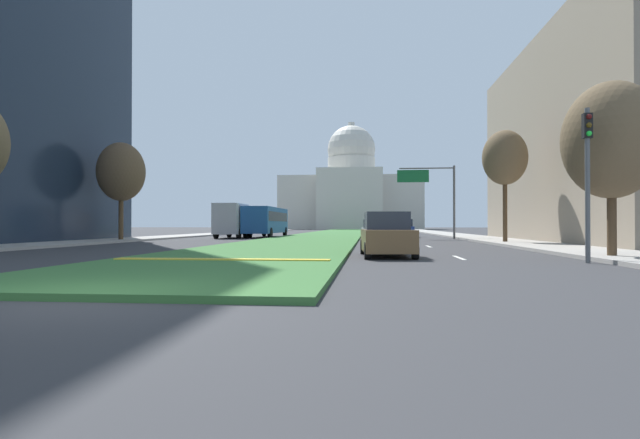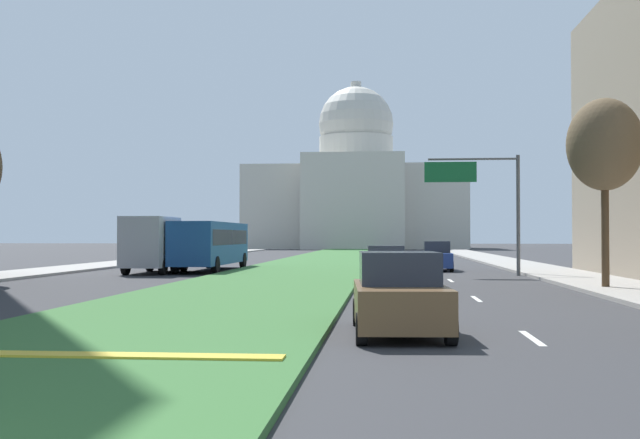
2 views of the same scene
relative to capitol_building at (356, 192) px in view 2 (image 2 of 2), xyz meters
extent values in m
plane|color=#333335|center=(0.00, -62.25, -9.51)|extent=(277.61, 277.61, 0.00)
cube|color=#386B33|center=(0.00, -68.56, -9.44)|extent=(7.89, 113.57, 0.14)
cube|color=gold|center=(0.00, -117.32, -9.35)|extent=(7.10, 0.50, 0.04)
cube|color=silver|center=(8.26, -113.32, -9.51)|extent=(0.16, 2.40, 0.01)
cube|color=silver|center=(8.26, -103.34, -9.51)|extent=(0.16, 2.40, 0.01)
cube|color=silver|center=(8.26, -92.76, -9.51)|extent=(0.16, 2.40, 0.01)
cube|color=silver|center=(8.26, -82.73, -9.51)|extent=(0.16, 2.40, 0.01)
cube|color=silver|center=(8.26, -75.84, -9.51)|extent=(0.16, 2.40, 0.01)
cube|color=silver|center=(8.26, -64.75, -9.51)|extent=(0.16, 2.40, 0.01)
cube|color=silver|center=(8.26, -51.90, -9.51)|extent=(0.16, 2.40, 0.01)
cube|color=#9E9991|center=(-14.57, -74.87, -9.43)|extent=(4.00, 113.57, 0.15)
cube|color=#9E9991|center=(14.57, -74.87, -9.43)|extent=(4.00, 113.57, 0.15)
cube|color=beige|center=(0.00, 0.84, -2.72)|extent=(36.24, 21.28, 13.58)
cube|color=beige|center=(0.00, -11.80, -2.04)|extent=(15.94, 4.00, 14.94)
cylinder|color=beige|center=(0.00, 0.84, 6.80)|extent=(12.58, 12.58, 5.45)
sphere|color=beige|center=(0.00, 0.84, 11.75)|extent=(12.75, 12.75, 12.75)
cylinder|color=beige|center=(0.00, 0.84, 17.49)|extent=(1.80, 1.80, 3.00)
cylinder|color=#515456|center=(12.27, -87.88, -6.26)|extent=(0.20, 0.20, 6.50)
cylinder|color=#515456|center=(9.87, -87.88, -3.21)|extent=(4.80, 0.12, 0.12)
cube|color=#146033|center=(8.67, -87.93, -3.91)|extent=(2.80, 0.08, 1.10)
cylinder|color=#4C3823|center=(13.79, -98.82, -7.09)|extent=(0.30, 0.30, 4.84)
ellipsoid|color=brown|center=(13.79, -98.82, -3.76)|extent=(2.92, 2.92, 3.66)
cube|color=brown|center=(5.50, -112.96, -8.86)|extent=(2.17, 4.33, 0.87)
cube|color=#282D38|center=(5.49, -112.79, -8.07)|extent=(1.80, 2.13, 0.71)
cylinder|color=black|center=(6.47, -114.57, -9.19)|extent=(0.26, 0.65, 0.64)
cylinder|color=black|center=(4.72, -114.68, -9.19)|extent=(0.26, 0.65, 0.64)
cylinder|color=black|center=(6.27, -111.25, -9.19)|extent=(0.26, 0.65, 0.64)
cylinder|color=black|center=(4.52, -111.36, -9.19)|extent=(0.26, 0.65, 0.64)
cube|color=#BCBCC1|center=(5.17, -93.19, -8.89)|extent=(2.10, 4.71, 0.80)
cube|color=#282D38|center=(5.16, -93.00, -8.16)|extent=(1.77, 2.29, 0.66)
cylinder|color=black|center=(6.12, -95.02, -9.19)|extent=(0.25, 0.65, 0.64)
cylinder|color=black|center=(4.36, -95.09, -9.19)|extent=(0.25, 0.65, 0.64)
cylinder|color=black|center=(5.97, -91.29, -9.19)|extent=(0.25, 0.65, 0.64)
cylinder|color=black|center=(4.21, -91.36, -9.19)|extent=(0.25, 0.65, 0.64)
cube|color=navy|center=(8.29, -82.24, -8.85)|extent=(1.89, 4.64, 0.87)
cube|color=#282D38|center=(8.29, -82.05, -8.06)|extent=(1.61, 2.25, 0.71)
cylinder|color=black|center=(9.03, -84.11, -9.19)|extent=(0.24, 0.65, 0.64)
cylinder|color=black|center=(7.44, -84.06, -9.19)|extent=(0.24, 0.65, 0.64)
cylinder|color=black|center=(9.14, -80.41, -9.19)|extent=(0.24, 0.65, 0.64)
cylinder|color=black|center=(7.54, -80.37, -9.19)|extent=(0.24, 0.65, 0.64)
cube|color=brown|center=(-8.00, -84.57, -8.06)|extent=(2.30, 2.00, 2.20)
cube|color=#B2B2B7|center=(-8.00, -87.77, -7.71)|extent=(2.30, 4.40, 2.80)
cylinder|color=black|center=(-9.05, -84.57, -9.06)|extent=(0.30, 0.90, 0.90)
cylinder|color=black|center=(-6.95, -84.57, -9.06)|extent=(0.30, 0.90, 0.90)
cylinder|color=black|center=(-9.05, -88.87, -9.06)|extent=(0.30, 0.90, 0.90)
cylinder|color=black|center=(-6.95, -88.87, -9.06)|extent=(0.30, 0.90, 0.90)
cube|color=#1E4C8C|center=(-5.50, -83.65, -7.81)|extent=(2.50, 11.00, 2.50)
cube|color=#232833|center=(-5.50, -83.65, -7.46)|extent=(2.52, 10.12, 0.90)
cylinder|color=black|center=(-6.65, -79.35, -9.01)|extent=(0.32, 1.00, 1.00)
cylinder|color=black|center=(-4.35, -79.35, -9.01)|extent=(0.32, 1.00, 1.00)
cylinder|color=black|center=(-6.65, -87.55, -9.01)|extent=(0.32, 1.00, 1.00)
cylinder|color=black|center=(-4.35, -87.55, -9.01)|extent=(0.32, 1.00, 1.00)
camera|label=1|loc=(4.80, -133.29, -8.21)|focal=28.24mm
camera|label=2|loc=(5.22, -129.74, -7.36)|focal=42.98mm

